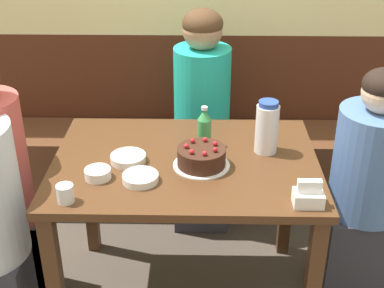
{
  "coord_description": "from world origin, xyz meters",
  "views": [
    {
      "loc": [
        0.07,
        -1.97,
        1.88
      ],
      "look_at": [
        0.03,
        0.05,
        0.81
      ],
      "focal_mm": 50.0,
      "sensor_mm": 36.0,
      "label": 1
    }
  ],
  "objects_px": {
    "person_pale_blue_shirt": "(202,128)",
    "birthday_cake": "(201,157)",
    "napkin_holder": "(308,196)",
    "bench_seat": "(190,167)",
    "glass_water_tall": "(65,194)",
    "bowl_rice_small": "(98,174)",
    "person_dark_striped": "(366,192)",
    "water_pitcher": "(267,127)",
    "bowl_side_dish": "(128,158)",
    "bowl_soup_white": "(140,178)",
    "soju_bottle": "(204,127)"
  },
  "relations": [
    {
      "from": "soju_bottle",
      "to": "person_pale_blue_shirt",
      "type": "distance_m",
      "value": 0.58
    },
    {
      "from": "napkin_holder",
      "to": "person_pale_blue_shirt",
      "type": "xyz_separation_m",
      "value": [
        -0.39,
        0.99,
        -0.21
      ]
    },
    {
      "from": "bench_seat",
      "to": "water_pitcher",
      "type": "xyz_separation_m",
      "value": [
        0.35,
        -0.74,
        0.64
      ]
    },
    {
      "from": "water_pitcher",
      "to": "person_pale_blue_shirt",
      "type": "height_order",
      "value": "person_pale_blue_shirt"
    },
    {
      "from": "bench_seat",
      "to": "bowl_soup_white",
      "type": "relative_size",
      "value": 17.34
    },
    {
      "from": "bench_seat",
      "to": "water_pitcher",
      "type": "bearing_deg",
      "value": -64.97
    },
    {
      "from": "soju_bottle",
      "to": "water_pitcher",
      "type": "bearing_deg",
      "value": -12.55
    },
    {
      "from": "bench_seat",
      "to": "glass_water_tall",
      "type": "relative_size",
      "value": 35.45
    },
    {
      "from": "napkin_holder",
      "to": "bowl_rice_small",
      "type": "relative_size",
      "value": 1.04
    },
    {
      "from": "bowl_soup_white",
      "to": "bench_seat",
      "type": "bearing_deg",
      "value": 80.28
    },
    {
      "from": "bench_seat",
      "to": "bowl_rice_small",
      "type": "distance_m",
      "value": 1.18
    },
    {
      "from": "soju_bottle",
      "to": "person_pale_blue_shirt",
      "type": "relative_size",
      "value": 0.15
    },
    {
      "from": "napkin_holder",
      "to": "person_dark_striped",
      "type": "height_order",
      "value": "person_dark_striped"
    },
    {
      "from": "napkin_holder",
      "to": "glass_water_tall",
      "type": "xyz_separation_m",
      "value": [
        -0.9,
        0.0,
        -0.0
      ]
    },
    {
      "from": "bowl_soup_white",
      "to": "person_dark_striped",
      "type": "xyz_separation_m",
      "value": [
        1.0,
        0.27,
        -0.23
      ]
    },
    {
      "from": "bowl_soup_white",
      "to": "bowl_side_dish",
      "type": "height_order",
      "value": "bowl_side_dish"
    },
    {
      "from": "birthday_cake",
      "to": "bowl_side_dish",
      "type": "height_order",
      "value": "birthday_cake"
    },
    {
      "from": "bowl_side_dish",
      "to": "water_pitcher",
      "type": "bearing_deg",
      "value": 10.19
    },
    {
      "from": "napkin_holder",
      "to": "person_dark_striped",
      "type": "xyz_separation_m",
      "value": [
        0.36,
        0.42,
        -0.25
      ]
    },
    {
      "from": "bowl_soup_white",
      "to": "person_pale_blue_shirt",
      "type": "height_order",
      "value": "person_pale_blue_shirt"
    },
    {
      "from": "birthday_cake",
      "to": "bowl_rice_small",
      "type": "bearing_deg",
      "value": -165.73
    },
    {
      "from": "bowl_side_dish",
      "to": "person_pale_blue_shirt",
      "type": "xyz_separation_m",
      "value": [
        0.31,
        0.68,
        -0.19
      ]
    },
    {
      "from": "napkin_holder",
      "to": "bowl_side_dish",
      "type": "distance_m",
      "value": 0.77
    },
    {
      "from": "water_pitcher",
      "to": "person_dark_striped",
      "type": "height_order",
      "value": "person_dark_striped"
    },
    {
      "from": "person_pale_blue_shirt",
      "to": "napkin_holder",
      "type": "bearing_deg",
      "value": 21.64
    },
    {
      "from": "glass_water_tall",
      "to": "person_pale_blue_shirt",
      "type": "bearing_deg",
      "value": 63.04
    },
    {
      "from": "birthday_cake",
      "to": "water_pitcher",
      "type": "distance_m",
      "value": 0.32
    },
    {
      "from": "napkin_holder",
      "to": "glass_water_tall",
      "type": "height_order",
      "value": "napkin_holder"
    },
    {
      "from": "napkin_holder",
      "to": "bench_seat",
      "type": "bearing_deg",
      "value": 111.75
    },
    {
      "from": "person_pale_blue_shirt",
      "to": "water_pitcher",
      "type": "bearing_deg",
      "value": 25.76
    },
    {
      "from": "bowl_soup_white",
      "to": "person_dark_striped",
      "type": "height_order",
      "value": "person_dark_striped"
    },
    {
      "from": "birthday_cake",
      "to": "glass_water_tall",
      "type": "relative_size",
      "value": 3.37
    },
    {
      "from": "water_pitcher",
      "to": "person_dark_striped",
      "type": "distance_m",
      "value": 0.58
    },
    {
      "from": "birthday_cake",
      "to": "person_pale_blue_shirt",
      "type": "height_order",
      "value": "person_pale_blue_shirt"
    },
    {
      "from": "person_pale_blue_shirt",
      "to": "birthday_cake",
      "type": "bearing_deg",
      "value": -0.02
    },
    {
      "from": "birthday_cake",
      "to": "glass_water_tall",
      "type": "distance_m",
      "value": 0.57
    },
    {
      "from": "birthday_cake",
      "to": "person_dark_striped",
      "type": "relative_size",
      "value": 0.21
    },
    {
      "from": "soju_bottle",
      "to": "bowl_side_dish",
      "type": "relative_size",
      "value": 1.22
    },
    {
      "from": "bowl_side_dish",
      "to": "bowl_rice_small",
      "type": "bearing_deg",
      "value": -127.89
    },
    {
      "from": "soju_bottle",
      "to": "bowl_side_dish",
      "type": "xyz_separation_m",
      "value": [
        -0.32,
        -0.17,
        -0.07
      ]
    },
    {
      "from": "water_pitcher",
      "to": "person_pale_blue_shirt",
      "type": "bearing_deg",
      "value": 115.76
    },
    {
      "from": "bowl_rice_small",
      "to": "person_dark_striped",
      "type": "height_order",
      "value": "person_dark_striped"
    },
    {
      "from": "birthday_cake",
      "to": "bowl_side_dish",
      "type": "xyz_separation_m",
      "value": [
        -0.31,
        0.03,
        -0.02
      ]
    },
    {
      "from": "glass_water_tall",
      "to": "person_pale_blue_shirt",
      "type": "height_order",
      "value": "person_pale_blue_shirt"
    },
    {
      "from": "water_pitcher",
      "to": "soju_bottle",
      "type": "xyz_separation_m",
      "value": [
        -0.27,
        0.06,
        -0.03
      ]
    },
    {
      "from": "water_pitcher",
      "to": "bowl_rice_small",
      "type": "relative_size",
      "value": 2.23
    },
    {
      "from": "glass_water_tall",
      "to": "person_dark_striped",
      "type": "bearing_deg",
      "value": 18.54
    },
    {
      "from": "water_pitcher",
      "to": "person_dark_striped",
      "type": "xyz_separation_m",
      "value": [
        0.48,
        0.01,
        -0.33
      ]
    },
    {
      "from": "person_pale_blue_shirt",
      "to": "person_dark_striped",
      "type": "relative_size",
      "value": 1.09
    },
    {
      "from": "bench_seat",
      "to": "person_pale_blue_shirt",
      "type": "xyz_separation_m",
      "value": [
        0.07,
        -0.17,
        0.35
      ]
    }
  ]
}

